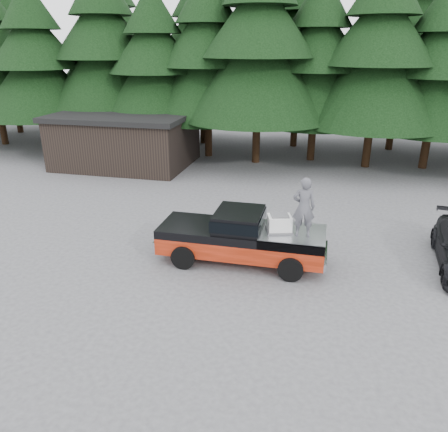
% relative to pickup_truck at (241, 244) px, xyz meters
% --- Properties ---
extents(ground, '(120.00, 120.00, 0.00)m').
position_rel_pickup_truck_xyz_m(ground, '(-0.85, -0.37, -0.67)').
color(ground, '#4B4B4D').
rests_on(ground, ground).
extents(pickup_truck, '(6.00, 2.04, 1.33)m').
position_rel_pickup_truck_xyz_m(pickup_truck, '(0.00, 0.00, 0.00)').
color(pickup_truck, red).
rests_on(pickup_truck, ground).
extents(truck_cab, '(1.66, 1.90, 0.59)m').
position_rel_pickup_truck_xyz_m(truck_cab, '(-0.10, 0.00, 0.96)').
color(truck_cab, black).
rests_on(truck_cab, pickup_truck).
extents(air_compressor, '(0.93, 0.84, 0.53)m').
position_rel_pickup_truck_xyz_m(air_compressor, '(1.31, -0.03, 0.93)').
color(air_compressor, white).
rests_on(air_compressor, pickup_truck).
extents(man_on_bed, '(0.79, 0.57, 2.03)m').
position_rel_pickup_truck_xyz_m(man_on_bed, '(2.10, -0.23, 1.68)').
color(man_on_bed, '#505057').
rests_on(man_on_bed, pickup_truck).
extents(utility_building, '(8.40, 6.40, 3.30)m').
position_rel_pickup_truck_xyz_m(utility_building, '(-9.85, 11.63, 1.00)').
color(utility_building, black).
rests_on(utility_building, ground).
extents(treeline, '(60.15, 16.05, 17.50)m').
position_rel_pickup_truck_xyz_m(treeline, '(-0.42, 16.83, 7.06)').
color(treeline, black).
rests_on(treeline, ground).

